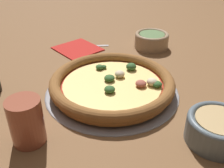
{
  "coord_description": "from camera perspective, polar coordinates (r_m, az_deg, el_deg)",
  "views": [
    {
      "loc": [
        0.3,
        -0.5,
        0.38
      ],
      "look_at": [
        0.0,
        0.0,
        0.02
      ],
      "focal_mm": 42.0,
      "sensor_mm": 36.0,
      "label": 1
    }
  ],
  "objects": [
    {
      "name": "bowl_near",
      "position": [
        0.57,
        22.05,
        -8.89
      ],
      "size": [
        0.13,
        0.13,
        0.06
      ],
      "color": "slate",
      "rests_on": "ground_plane"
    },
    {
      "name": "fork",
      "position": [
        0.97,
        -7.06,
        8.12
      ],
      "size": [
        0.16,
        0.13,
        0.0
      ],
      "rotation": [
        0.0,
        0.0,
        10.08
      ],
      "color": "#B7B7BC",
      "rests_on": "ground_plane"
    },
    {
      "name": "ground_plane",
      "position": [
        0.7,
        0.0,
        -1.68
      ],
      "size": [
        3.0,
        3.0,
        0.0
      ],
      "primitive_type": "plane",
      "color": "brown"
    },
    {
      "name": "pizza_tray",
      "position": [
        0.69,
        0.0,
        -1.43
      ],
      "size": [
        0.35,
        0.35,
        0.01
      ],
      "color": "gray",
      "rests_on": "ground_plane"
    },
    {
      "name": "drinking_cup",
      "position": [
        0.54,
        -18.14,
        -7.74
      ],
      "size": [
        0.07,
        0.07,
        0.1
      ],
      "color": "brown",
      "rests_on": "ground_plane"
    },
    {
      "name": "napkin",
      "position": [
        0.95,
        -7.52,
        7.72
      ],
      "size": [
        0.18,
        0.17,
        0.01
      ],
      "rotation": [
        0.0,
        0.0,
        -0.3
      ],
      "color": "#B2231E",
      "rests_on": "ground_plane"
    },
    {
      "name": "pizza",
      "position": [
        0.68,
        0.07,
        0.15
      ],
      "size": [
        0.33,
        0.33,
        0.04
      ],
      "color": "#A86B33",
      "rests_on": "pizza_tray"
    },
    {
      "name": "bowl_far",
      "position": [
        0.96,
        8.61,
        9.53
      ],
      "size": [
        0.12,
        0.12,
        0.05
      ],
      "color": "#9E8466",
      "rests_on": "ground_plane"
    }
  ]
}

